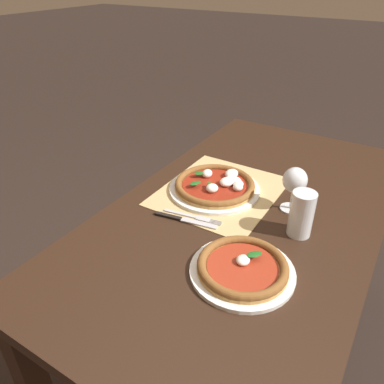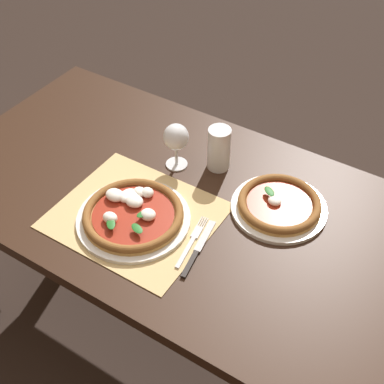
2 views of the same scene
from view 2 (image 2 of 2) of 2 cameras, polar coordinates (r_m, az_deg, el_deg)
ground_plane at (r=2.19m, az=-1.57°, el=-14.36°), size 24.00×24.00×0.00m
dining_table at (r=1.69m, az=-1.98°, el=-2.76°), size 1.50×0.83×0.74m
paper_placemat at (r=1.56m, az=-6.05°, el=-2.53°), size 0.45×0.39×0.00m
pizza_near at (r=1.53m, az=-6.31°, el=-2.40°), size 0.33×0.33×0.05m
pizza_far at (r=1.58m, az=9.27°, el=-1.36°), size 0.28×0.28×0.04m
wine_glass at (r=1.65m, az=-1.72°, el=5.71°), size 0.08×0.08×0.16m
pint_glass at (r=1.67m, az=2.90°, el=4.57°), size 0.07×0.07×0.15m
fork at (r=1.48m, az=-0.01°, el=-5.26°), size 0.05×0.20×0.00m
knife at (r=1.46m, az=0.70°, el=-5.98°), size 0.05×0.21×0.01m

